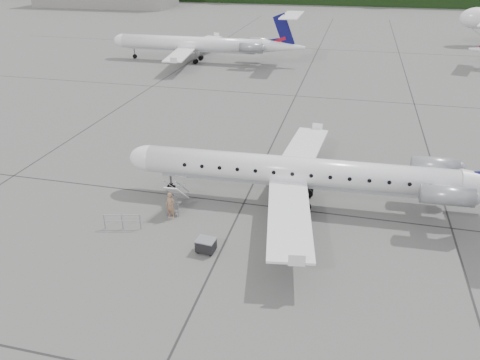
% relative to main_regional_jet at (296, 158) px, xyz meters
% --- Properties ---
extents(ground, '(320.00, 320.00, 0.00)m').
position_rel_main_regional_jet_xyz_m(ground, '(0.33, -5.72, -3.33)').
color(ground, '#5B5B58').
rests_on(ground, ground).
extents(main_regional_jet, '(26.72, 19.74, 6.66)m').
position_rel_main_regional_jet_xyz_m(main_regional_jet, '(0.00, 0.00, 0.00)').
color(main_regional_jet, white).
rests_on(main_regional_jet, ground).
extents(airstair, '(0.95, 2.46, 2.09)m').
position_rel_main_regional_jet_xyz_m(airstair, '(-7.44, -2.49, -2.29)').
color(airstair, white).
rests_on(airstair, ground).
extents(passenger, '(0.75, 0.59, 1.81)m').
position_rel_main_regional_jet_xyz_m(passenger, '(-7.38, -3.86, -2.42)').
color(passenger, '#976F52').
rests_on(passenger, ground).
extents(safety_railing, '(2.16, 0.59, 1.00)m').
position_rel_main_regional_jet_xyz_m(safety_railing, '(-9.80, -5.81, -2.83)').
color(safety_railing, gray).
rests_on(safety_railing, ground).
extents(baggage_cart, '(1.10, 0.92, 0.89)m').
position_rel_main_regional_jet_xyz_m(baggage_cart, '(-4.08, -6.90, -2.89)').
color(baggage_cart, black).
rests_on(baggage_cart, ground).
extents(bg_regional_left, '(28.16, 20.36, 7.35)m').
position_rel_main_regional_jet_xyz_m(bg_regional_left, '(-21.15, 40.20, 0.35)').
color(bg_regional_left, white).
rests_on(bg_regional_left, ground).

